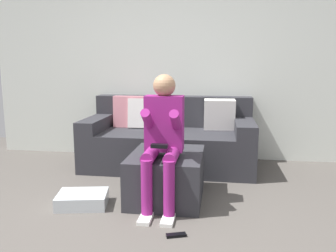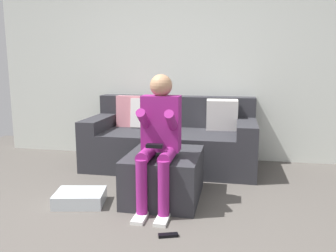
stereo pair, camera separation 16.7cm
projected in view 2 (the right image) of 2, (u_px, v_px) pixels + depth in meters
ground_plane at (113, 240)px, 2.50m from camera, size 6.35×6.35×0.00m
wall_back at (174, 68)px, 4.62m from camera, size 4.88×0.10×2.41m
couch_sectional at (172, 140)px, 4.30m from camera, size 2.02×0.99×0.85m
ottoman at (164, 176)px, 3.26m from camera, size 0.66×0.81×0.43m
person_seated at (159, 133)px, 3.00m from camera, size 0.34×0.61×1.17m
storage_bin at (80, 198)px, 3.13m from camera, size 0.49×0.41×0.12m
remote_near_ottoman at (168, 235)px, 2.55m from camera, size 0.15×0.09×0.02m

